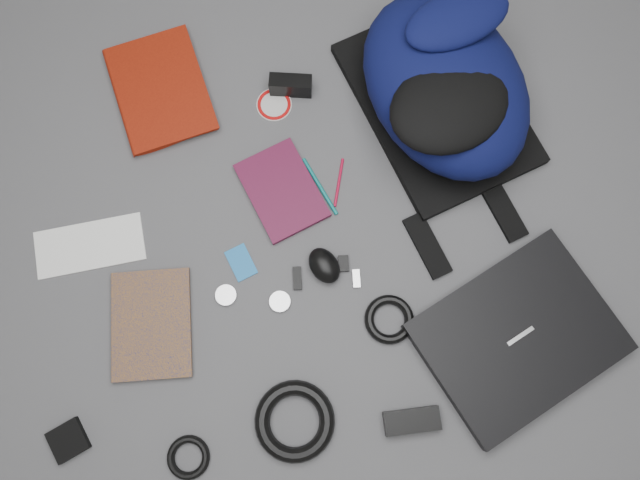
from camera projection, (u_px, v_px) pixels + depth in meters
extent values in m
plane|color=#4F4F51|center=(320.00, 242.00, 1.46)|extent=(4.00, 4.00, 0.00)
cube|color=black|center=(518.00, 337.00, 1.39)|extent=(0.50, 0.45, 0.04)
imported|color=maroon|center=(118.00, 104.00, 1.52)|extent=(0.26, 0.32, 0.03)
imported|color=#C6760E|center=(112.00, 327.00, 1.41)|extent=(0.20, 0.26, 0.02)
cube|color=white|center=(90.00, 246.00, 1.46)|extent=(0.25, 0.12, 0.00)
cube|color=#460D25|center=(282.00, 191.00, 1.48)|extent=(0.21, 0.25, 0.02)
cube|color=black|center=(291.00, 85.00, 1.52)|extent=(0.11, 0.06, 0.06)
cylinder|color=silver|center=(274.00, 105.00, 1.53)|extent=(0.10, 0.10, 0.00)
cylinder|color=#0D7A76|center=(320.00, 186.00, 1.49)|extent=(0.06, 0.15, 0.01)
cylinder|color=#B50D32|center=(339.00, 182.00, 1.49)|extent=(0.05, 0.12, 0.01)
cube|color=#196EBC|center=(241.00, 263.00, 1.45)|extent=(0.07, 0.09, 0.00)
cube|color=black|center=(297.00, 278.00, 1.44)|extent=(0.03, 0.06, 0.01)
cube|color=silver|center=(356.00, 279.00, 1.44)|extent=(0.02, 0.04, 0.01)
cube|color=black|center=(344.00, 264.00, 1.44)|extent=(0.03, 0.04, 0.01)
ellipsoid|color=black|center=(324.00, 266.00, 1.42)|extent=(0.09, 0.11, 0.05)
cylinder|color=silver|center=(226.00, 295.00, 1.43)|extent=(0.06, 0.06, 0.01)
cylinder|color=#BDBDC0|center=(280.00, 302.00, 1.42)|extent=(0.06, 0.06, 0.01)
torus|color=black|center=(389.00, 319.00, 1.41)|extent=(0.12, 0.12, 0.02)
cube|color=black|center=(412.00, 421.00, 1.36)|extent=(0.12, 0.06, 0.03)
torus|color=black|center=(295.00, 421.00, 1.36)|extent=(0.21, 0.21, 0.03)
cube|color=black|center=(68.00, 440.00, 1.35)|extent=(0.09, 0.09, 0.02)
torus|color=black|center=(188.00, 457.00, 1.35)|extent=(0.10, 0.10, 0.02)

